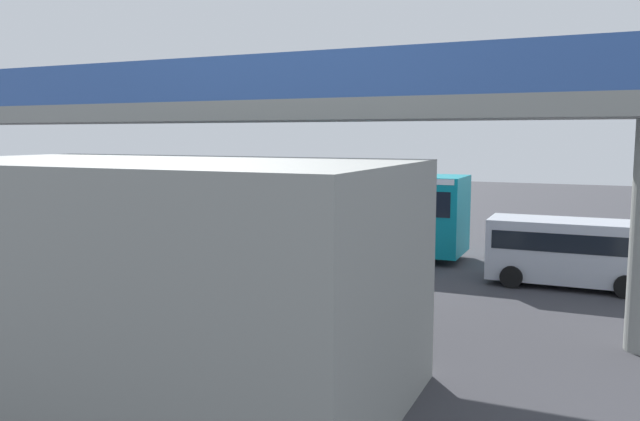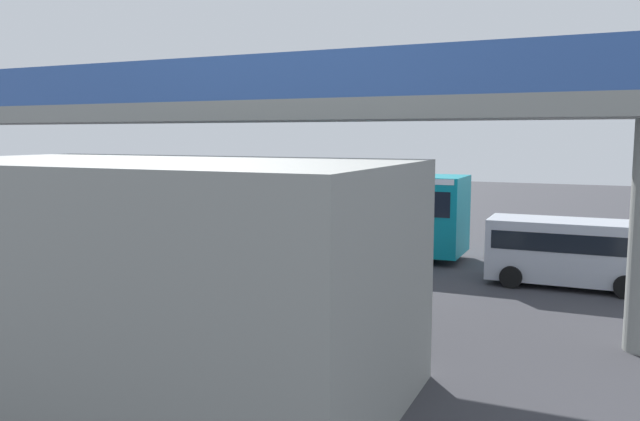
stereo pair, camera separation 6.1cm
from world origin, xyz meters
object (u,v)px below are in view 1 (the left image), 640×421
object	(u,v)px
parked_van	(570,248)
bicycle_blue	(68,238)
city_bus	(319,205)
traffic_sign	(370,194)

from	to	relation	value
parked_van	bicycle_blue	distance (m)	19.54
city_bus	bicycle_blue	xyz separation A→B (m)	(10.04, 3.32, -1.51)
traffic_sign	city_bus	bearing A→B (deg)	84.95
city_bus	parked_van	distance (m)	9.75
bicycle_blue	traffic_sign	xyz separation A→B (m)	(-10.48, -8.26, 1.52)
city_bus	traffic_sign	world-z (taller)	city_bus
city_bus	bicycle_blue	distance (m)	10.69
city_bus	traffic_sign	distance (m)	4.96
traffic_sign	bicycle_blue	bearing A→B (deg)	38.25
city_bus	bicycle_blue	world-z (taller)	city_bus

